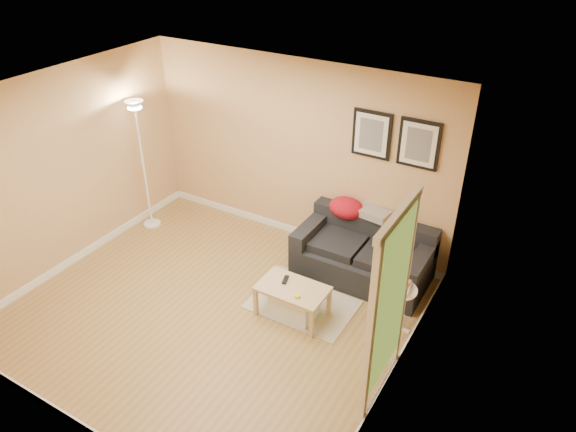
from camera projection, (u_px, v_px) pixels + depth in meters
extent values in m
plane|color=olive|center=(213.00, 309.00, 6.53)|extent=(4.50, 4.50, 0.00)
plane|color=white|center=(194.00, 102.00, 5.19)|extent=(4.50, 4.50, 0.00)
plane|color=tan|center=(296.00, 153.00, 7.34)|extent=(4.50, 0.00, 4.50)
plane|color=tan|center=(52.00, 327.00, 4.38)|extent=(4.50, 0.00, 4.50)
plane|color=tan|center=(65.00, 171.00, 6.84)|extent=(0.00, 4.00, 4.00)
plane|color=tan|center=(402.00, 282.00, 4.88)|extent=(0.00, 4.00, 4.00)
cube|color=white|center=(295.00, 230.00, 7.97)|extent=(4.50, 0.02, 0.10)
cube|color=white|center=(83.00, 426.00, 5.03)|extent=(4.50, 0.02, 0.10)
cube|color=white|center=(84.00, 253.00, 7.48)|extent=(0.02, 4.00, 0.10)
cube|color=white|center=(388.00, 379.00, 5.52)|extent=(0.02, 4.00, 0.10)
cube|color=#B9AB93|center=(303.00, 304.00, 6.60)|extent=(1.25, 0.85, 0.01)
cube|color=#668C4C|center=(291.00, 283.00, 6.96)|extent=(0.70, 0.50, 0.01)
cube|color=black|center=(285.00, 280.00, 6.35)|extent=(0.09, 0.17, 0.02)
cylinder|color=yellow|center=(297.00, 296.00, 6.08)|extent=(0.07, 0.07, 0.03)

